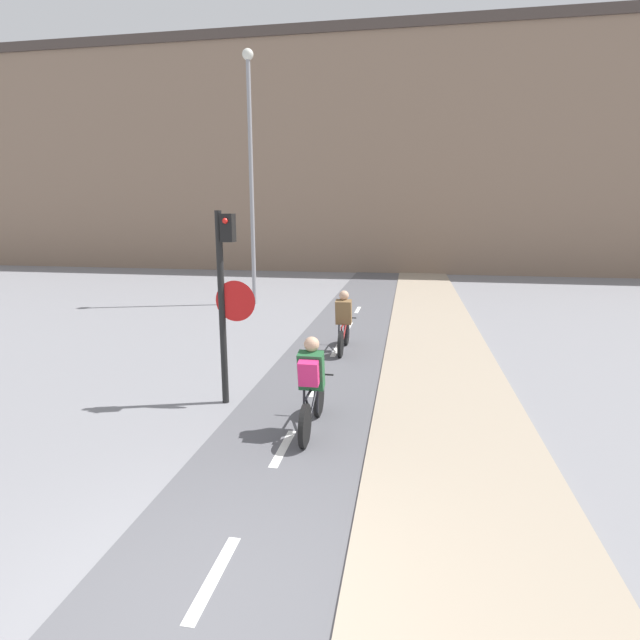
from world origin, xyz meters
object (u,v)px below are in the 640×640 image
at_px(street_lamp_far, 251,158).
at_px(cyclist_far, 344,324).
at_px(traffic_light_pole, 226,287).
at_px(cyclist_near, 311,387).

height_order(street_lamp_far, cyclist_far, street_lamp_far).
distance_m(traffic_light_pole, cyclist_far, 4.03).
xyz_separation_m(traffic_light_pole, street_lamp_far, (-2.41, 9.07, 2.96)).
relative_size(street_lamp_far, cyclist_far, 4.93).
xyz_separation_m(street_lamp_far, cyclist_far, (3.89, -5.56, -4.28)).
relative_size(cyclist_near, cyclist_far, 1.01).
distance_m(cyclist_near, cyclist_far, 4.40).
bearing_deg(street_lamp_far, cyclist_far, -55.05).
bearing_deg(traffic_light_pole, cyclist_near, -29.38).
bearing_deg(traffic_light_pole, street_lamp_far, 104.86).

